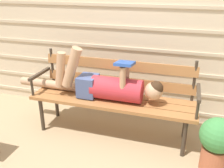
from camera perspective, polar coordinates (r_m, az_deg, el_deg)
The scene contains 5 objects.
ground_plane at distance 2.92m, azimuth -0.52°, elevation -12.07°, with size 12.00×12.00×0.00m, color tan.
house_siding at distance 3.08m, azimuth 3.24°, elevation 12.92°, with size 5.25×0.08×2.28m.
park_bench at distance 2.80m, azimuth 0.41°, elevation -1.94°, with size 1.84×0.47×0.90m.
reclining_person at distance 2.72m, azimuth -1.68°, elevation -0.23°, with size 1.74×0.25×0.58m.
potted_plant at distance 2.50m, azimuth 22.82°, elevation -12.23°, with size 0.32×0.32×0.54m.
Camera 1 is at (0.73, -2.28, 1.67)m, focal length 39.91 mm.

